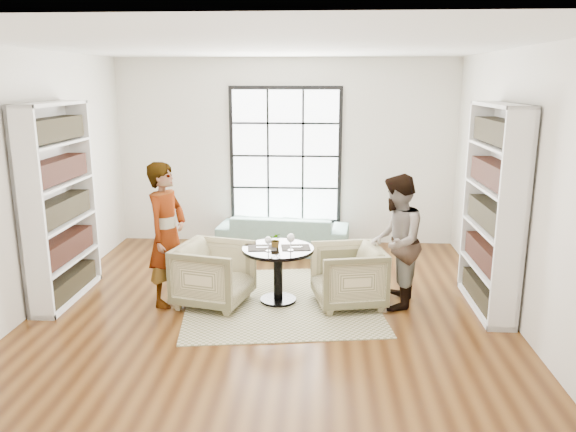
# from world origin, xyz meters

# --- Properties ---
(ground) EXTENTS (6.00, 6.00, 0.00)m
(ground) POSITION_xyz_m (0.00, 0.00, 0.00)
(ground) COLOR brown
(room_shell) EXTENTS (6.00, 6.01, 6.00)m
(room_shell) POSITION_xyz_m (0.00, 0.54, 1.26)
(room_shell) COLOR silver
(room_shell) RESTS_ON ground
(rug) EXTENTS (2.59, 2.59, 0.01)m
(rug) POSITION_xyz_m (0.11, 0.34, 0.01)
(rug) COLOR tan
(rug) RESTS_ON ground
(pedestal_table) EXTENTS (0.86, 0.86, 0.69)m
(pedestal_table) POSITION_xyz_m (0.08, 0.32, 0.50)
(pedestal_table) COLOR black
(pedestal_table) RESTS_ON ground
(sofa) EXTENTS (2.10, 0.98, 0.59)m
(sofa) POSITION_xyz_m (-0.00, 2.45, 0.30)
(sofa) COLOR gray
(sofa) RESTS_ON ground
(armchair_left) EXTENTS (1.00, 0.98, 0.75)m
(armchair_left) POSITION_xyz_m (-0.69, 0.21, 0.38)
(armchair_left) COLOR tan
(armchair_left) RESTS_ON ground
(armchair_right) EXTENTS (0.95, 0.93, 0.73)m
(armchair_right) POSITION_xyz_m (0.92, 0.28, 0.37)
(armchair_right) COLOR tan
(armchair_right) RESTS_ON ground
(person_left) EXTENTS (0.58, 0.72, 1.73)m
(person_left) POSITION_xyz_m (-1.24, 0.21, 0.86)
(person_left) COLOR gray
(person_left) RESTS_ON ground
(person_right) EXTENTS (0.75, 0.89, 1.60)m
(person_right) POSITION_xyz_m (1.47, 0.28, 0.80)
(person_right) COLOR gray
(person_right) RESTS_ON ground
(placemat_left) EXTENTS (0.37, 0.30, 0.01)m
(placemat_left) POSITION_xyz_m (-0.11, 0.30, 0.69)
(placemat_left) COLOR #292624
(placemat_left) RESTS_ON pedestal_table
(placemat_right) EXTENTS (0.37, 0.30, 0.01)m
(placemat_right) POSITION_xyz_m (0.29, 0.34, 0.69)
(placemat_right) COLOR #292624
(placemat_right) RESTS_ON pedestal_table
(cutlery_left) EXTENTS (0.17, 0.24, 0.01)m
(cutlery_left) POSITION_xyz_m (-0.11, 0.30, 0.70)
(cutlery_left) COLOR #B8B7BC
(cutlery_left) RESTS_ON placemat_left
(cutlery_right) EXTENTS (0.17, 0.24, 0.01)m
(cutlery_right) POSITION_xyz_m (0.29, 0.34, 0.70)
(cutlery_right) COLOR #B8B7BC
(cutlery_right) RESTS_ON placemat_right
(wine_glass_left) EXTENTS (0.08, 0.08, 0.18)m
(wine_glass_left) POSITION_xyz_m (-0.02, 0.18, 0.82)
(wine_glass_left) COLOR silver
(wine_glass_left) RESTS_ON pedestal_table
(wine_glass_right) EXTENTS (0.09, 0.09, 0.21)m
(wine_glass_right) POSITION_xyz_m (0.24, 0.22, 0.84)
(wine_glass_right) COLOR silver
(wine_glass_right) RESTS_ON pedestal_table
(flower_centerpiece) EXTENTS (0.19, 0.18, 0.19)m
(flower_centerpiece) POSITION_xyz_m (0.05, 0.34, 0.78)
(flower_centerpiece) COLOR gray
(flower_centerpiece) RESTS_ON pedestal_table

